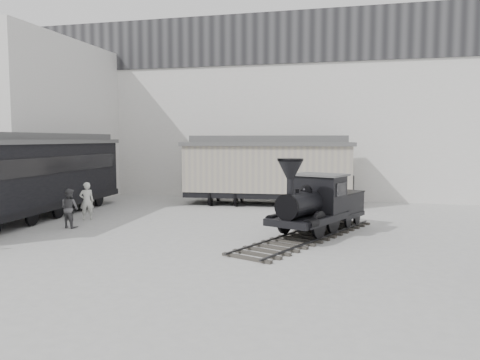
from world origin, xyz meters
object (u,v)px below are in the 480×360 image
(passenger_coach, at_px, (29,175))
(boxcar, at_px, (268,169))
(visitor_b, at_px, (70,208))
(visitor_a, at_px, (87,201))
(locomotive, at_px, (316,207))

(passenger_coach, bearing_deg, boxcar, 33.84)
(boxcar, bearing_deg, visitor_b, -131.59)
(passenger_coach, xyz_separation_m, visitor_a, (2.55, 0.44, -1.13))
(visitor_a, bearing_deg, locomotive, 134.78)
(locomotive, relative_size, visitor_a, 4.82)
(boxcar, xyz_separation_m, visitor_a, (-6.96, -6.73, -1.14))
(passenger_coach, height_order, visitor_b, passenger_coach)
(boxcar, relative_size, visitor_b, 5.89)
(boxcar, relative_size, visitor_a, 5.56)
(boxcar, xyz_separation_m, passenger_coach, (-9.51, -7.17, -0.01))
(boxcar, height_order, passenger_coach, boxcar)
(visitor_a, bearing_deg, passenger_coach, -30.20)
(locomotive, xyz_separation_m, passenger_coach, (-12.74, 0.48, 0.92))
(locomotive, distance_m, boxcar, 8.35)
(locomotive, bearing_deg, visitor_a, -162.46)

